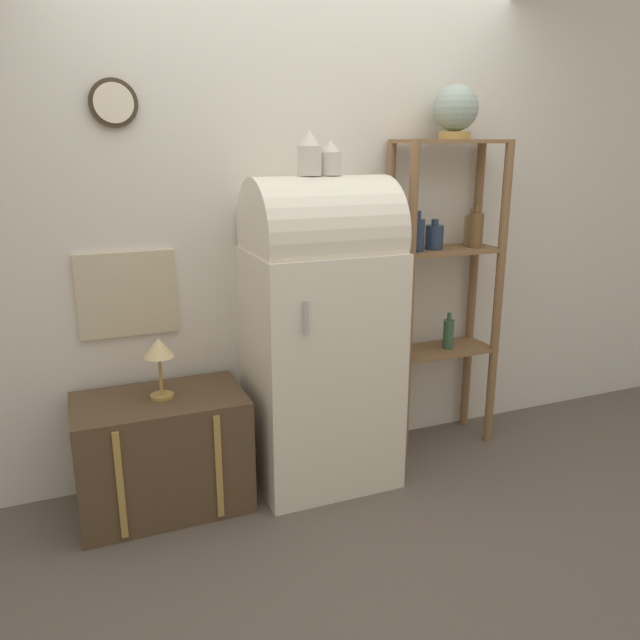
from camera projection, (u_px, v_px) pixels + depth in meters
ground_plane at (340, 498)px, 3.17m from camera, size 12.00×12.00×0.00m
wall_back at (297, 219)px, 3.31m from camera, size 7.00×0.09×2.70m
refrigerator at (321, 330)px, 3.18m from camera, size 0.71×0.61×1.59m
suitcase_trunk at (163, 453)px, 3.03m from camera, size 0.80×0.49×0.57m
shelf_unit at (445, 275)px, 3.52m from camera, size 0.63×0.30×1.76m
globe at (456, 110)px, 3.29m from camera, size 0.24×0.24×0.28m
vase_left at (309, 154)px, 2.92m from camera, size 0.12×0.12×0.21m
vase_center at (331, 159)px, 2.97m from camera, size 0.10×0.10×0.16m
desk_lamp at (159, 353)px, 2.90m from camera, size 0.14×0.14×0.29m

